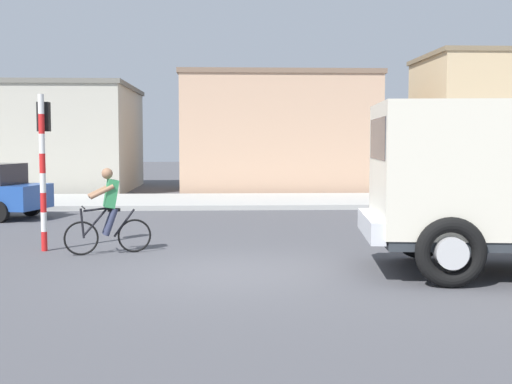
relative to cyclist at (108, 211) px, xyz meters
The scene contains 6 objects.
ground_plane 3.28m from the cyclist, 41.42° to the right, with size 120.00×120.00×0.00m, color #4C4C51.
sidewalk_far 11.00m from the cyclist, 77.52° to the left, with size 80.00×5.00×0.16m, color #ADADA8.
cyclist is the anchor object (origin of this frame).
traffic_light_pole 1.90m from the cyclist, 160.58° to the left, with size 0.24×0.43×3.20m.
building_corner_left 19.10m from the cyclist, 111.46° to the left, with size 10.22×8.06×4.74m.
building_mid_block 17.35m from the cyclist, 74.45° to the left, with size 8.47×6.20×5.17m.
Camera 1 is at (-0.03, -11.28, 2.27)m, focal length 46.96 mm.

